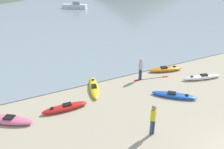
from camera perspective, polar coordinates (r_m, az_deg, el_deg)
name	(u,v)px	position (r m, az deg, el deg)	size (l,w,h in m)	color
bay_water	(40,12)	(49.45, -18.34, 15.23)	(160.00, 70.00, 0.06)	gray
kayak_on_sand_0	(65,107)	(13.26, -12.13, -8.39)	(2.74, 0.75, 0.38)	red
kayak_on_sand_1	(7,119)	(13.29, -25.69, -10.54)	(2.83, 2.42, 0.36)	#E5668C
kayak_on_sand_2	(202,77)	(17.95, 22.44, -0.61)	(3.24, 1.37, 0.37)	white
kayak_on_sand_3	(174,95)	(14.79, 15.87, -5.20)	(2.54, 2.48, 0.32)	blue
kayak_on_sand_4	(94,87)	(15.22, -4.73, -3.31)	(1.61, 3.22, 0.34)	yellow
kayak_on_sand_5	(165,69)	(18.48, 13.78, 1.38)	(2.94, 1.47, 0.38)	orange
person_near_foreground	(153,118)	(10.94, 10.71, -11.15)	(0.34, 0.30, 1.68)	#384260
person_near_waterline	(141,68)	(16.33, 7.49, 1.74)	(0.34, 0.28, 1.67)	#384260
moored_boat_1	(75,6)	(52.29, -9.67, 17.22)	(5.40, 4.65, 1.59)	white
loose_paddle	(151,78)	(16.98, 10.23, -1.01)	(2.75, 0.77, 0.03)	black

